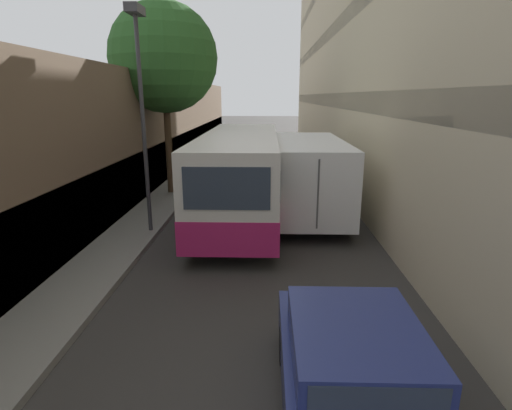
# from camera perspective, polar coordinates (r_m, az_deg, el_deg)

# --- Properties ---
(ground_plane) EXTENTS (150.00, 150.00, 0.00)m
(ground_plane) POSITION_cam_1_polar(r_m,az_deg,el_deg) (14.85, 0.33, -1.07)
(ground_plane) COLOR #33302D
(sidewalk_left) EXTENTS (1.63, 60.00, 0.15)m
(sidewalk_left) POSITION_cam_1_polar(r_m,az_deg,el_deg) (15.41, -14.20, -0.65)
(sidewalk_left) COLOR gray
(sidewalk_left) RESTS_ON ground_plane
(building_left_shopfront) EXTENTS (2.40, 60.00, 5.17)m
(building_left_shopfront) POSITION_cam_1_polar(r_m,az_deg,el_deg) (15.61, -21.59, 7.49)
(building_left_shopfront) COLOR brown
(building_left_shopfront) RESTS_ON ground_plane
(car_hatchback) EXTENTS (1.89, 3.89, 1.36)m
(car_hatchback) POSITION_cam_1_polar(r_m,az_deg,el_deg) (5.77, 14.00, -22.33)
(car_hatchback) COLOR navy
(car_hatchback) RESTS_ON ground_plane
(bus) EXTENTS (2.51, 9.79, 2.95)m
(bus) POSITION_cam_1_polar(r_m,az_deg,el_deg) (14.08, -2.21, 4.58)
(bus) COLOR silver
(bus) RESTS_ON ground_plane
(box_truck) EXTENTS (2.40, 8.58, 2.72)m
(box_truck) POSITION_cam_1_polar(r_m,az_deg,el_deg) (15.16, 6.95, 5.04)
(box_truck) COLOR silver
(box_truck) RESTS_ON ground_plane
(street_lamp) EXTENTS (0.36, 0.80, 6.42)m
(street_lamp) POSITION_cam_1_polar(r_m,az_deg,el_deg) (12.27, -16.25, 16.86)
(street_lamp) COLOR #38383D
(street_lamp) RESTS_ON sidewalk_left
(street_tree_left) EXTENTS (4.34, 4.34, 7.69)m
(street_tree_left) POSITION_cam_1_polar(r_m,az_deg,el_deg) (17.44, -13.05, 19.75)
(street_tree_left) COLOR #4C3823
(street_tree_left) RESTS_ON sidewalk_left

